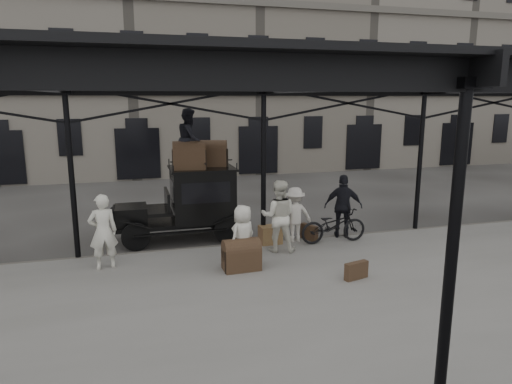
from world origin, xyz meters
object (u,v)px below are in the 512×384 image
taxi (192,200)px  steamer_trunk_roof_near (189,157)px  porter_official (343,206)px  bicycle (333,225)px  porter_left (103,232)px  steamer_trunk_platform (241,257)px

taxi → steamer_trunk_roof_near: bearing=-108.1°
porter_official → bicycle: 0.76m
porter_official → porter_left: bearing=29.6°
porter_official → steamer_trunk_platform: 3.96m
taxi → porter_official: size_ratio=1.95×
taxi → bicycle: 4.24m
porter_official → steamer_trunk_roof_near: bearing=6.7°
bicycle → steamer_trunk_roof_near: 4.57m
porter_left → bicycle: bearing=174.0°
porter_left → bicycle: porter_left is taller
porter_official → taxi: bearing=3.4°
taxi → porter_official: bearing=-19.4°
taxi → porter_left: (-2.43, -2.29, -0.14)m
taxi → steamer_trunk_platform: bearing=-77.2°
taxi → steamer_trunk_roof_near: 1.34m
bicycle → steamer_trunk_roof_near: steamer_trunk_roof_near is taller
porter_official → steamer_trunk_roof_near: 4.71m
bicycle → steamer_trunk_platform: bearing=114.2°
porter_official → steamer_trunk_platform: porter_official is taller
steamer_trunk_roof_near → steamer_trunk_platform: bearing=-69.2°
taxi → bicycle: bearing=-26.8°
steamer_trunk_roof_near → porter_left: bearing=-133.4°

